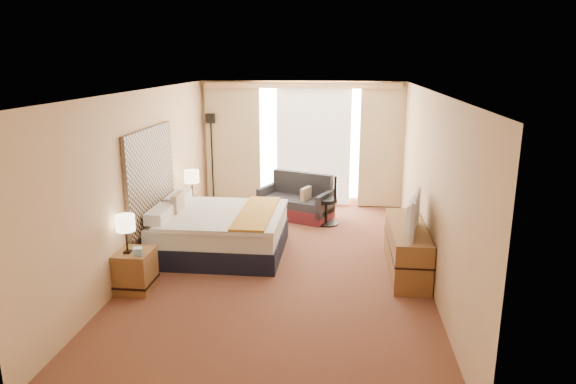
# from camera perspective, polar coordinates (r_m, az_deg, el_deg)

# --- Properties ---
(floor) EXTENTS (4.20, 7.00, 0.02)m
(floor) POSITION_cam_1_polar(r_m,az_deg,el_deg) (7.86, -0.61, -8.13)
(floor) COLOR #511719
(floor) RESTS_ON ground
(ceiling) EXTENTS (4.20, 7.00, 0.02)m
(ceiling) POSITION_cam_1_polar(r_m,az_deg,el_deg) (7.27, -0.66, 11.14)
(ceiling) COLOR white
(ceiling) RESTS_ON wall_back
(wall_back) EXTENTS (4.20, 0.02, 2.60)m
(wall_back) POSITION_cam_1_polar(r_m,az_deg,el_deg) (10.88, 1.55, 5.38)
(wall_back) COLOR #D6B382
(wall_back) RESTS_ON ground
(wall_front) EXTENTS (4.20, 0.02, 2.60)m
(wall_front) POSITION_cam_1_polar(r_m,az_deg,el_deg) (4.18, -6.40, -10.04)
(wall_front) COLOR #D6B382
(wall_front) RESTS_ON ground
(wall_left) EXTENTS (0.02, 7.00, 2.60)m
(wall_left) POSITION_cam_1_polar(r_m,az_deg,el_deg) (7.98, -15.79, 1.45)
(wall_left) COLOR #D6B382
(wall_left) RESTS_ON ground
(wall_right) EXTENTS (0.02, 7.00, 2.60)m
(wall_right) POSITION_cam_1_polar(r_m,az_deg,el_deg) (7.51, 15.48, 0.68)
(wall_right) COLOR #D6B382
(wall_right) RESTS_ON ground
(headboard) EXTENTS (0.06, 1.85, 1.50)m
(headboard) POSITION_cam_1_polar(r_m,az_deg,el_deg) (8.15, -15.00, 1.63)
(headboard) COLOR black
(headboard) RESTS_ON wall_left
(nightstand_left) EXTENTS (0.45, 0.52, 0.55)m
(nightstand_left) POSITION_cam_1_polar(r_m,az_deg,el_deg) (7.28, -16.58, -8.36)
(nightstand_left) COLOR brown
(nightstand_left) RESTS_ON floor
(nightstand_right) EXTENTS (0.45, 0.52, 0.55)m
(nightstand_right) POSITION_cam_1_polar(r_m,az_deg,el_deg) (9.49, -10.86, -2.62)
(nightstand_right) COLOR brown
(nightstand_right) RESTS_ON floor
(media_dresser) EXTENTS (0.50, 1.80, 0.70)m
(media_dresser) POSITION_cam_1_polar(r_m,az_deg,el_deg) (7.75, 13.03, -6.10)
(media_dresser) COLOR brown
(media_dresser) RESTS_ON floor
(window) EXTENTS (2.30, 0.02, 2.30)m
(window) POSITION_cam_1_polar(r_m,az_deg,el_deg) (10.83, 2.86, 5.43)
(window) COLOR white
(window) RESTS_ON wall_back
(curtains) EXTENTS (4.12, 0.19, 2.56)m
(curtains) POSITION_cam_1_polar(r_m,az_deg,el_deg) (10.75, 1.49, 5.86)
(curtains) COLOR #C7AF8C
(curtains) RESTS_ON floor
(bed) EXTENTS (1.98, 1.81, 0.96)m
(bed) POSITION_cam_1_polar(r_m,az_deg,el_deg) (8.33, -7.54, -4.35)
(bed) COLOR black
(bed) RESTS_ON floor
(loveseat) EXTENTS (1.55, 1.20, 0.86)m
(loveseat) POSITION_cam_1_polar(r_m,az_deg,el_deg) (10.11, 1.00, -1.23)
(loveseat) COLOR #54181D
(loveseat) RESTS_ON floor
(floor_lamp) EXTENTS (0.25, 0.25, 1.94)m
(floor_lamp) POSITION_cam_1_polar(r_m,az_deg,el_deg) (10.99, -8.50, 5.69)
(floor_lamp) COLOR black
(floor_lamp) RESTS_ON floor
(desk_chair) EXTENTS (0.47, 0.47, 0.97)m
(desk_chair) POSITION_cam_1_polar(r_m,az_deg,el_deg) (9.66, 4.59, -1.11)
(desk_chair) COLOR black
(desk_chair) RESTS_ON floor
(lamp_left) EXTENTS (0.25, 0.25, 0.52)m
(lamp_left) POSITION_cam_1_polar(r_m,az_deg,el_deg) (7.01, -17.63, -3.39)
(lamp_left) COLOR black
(lamp_left) RESTS_ON nightstand_left
(lamp_right) EXTENTS (0.26, 0.26, 0.56)m
(lamp_right) POSITION_cam_1_polar(r_m,az_deg,el_deg) (9.36, -10.66, 1.64)
(lamp_right) COLOR black
(lamp_right) RESTS_ON nightstand_right
(tissue_box) EXTENTS (0.14, 0.14, 0.10)m
(tissue_box) POSITION_cam_1_polar(r_m,az_deg,el_deg) (7.02, -16.35, -6.35)
(tissue_box) COLOR #94CBE5
(tissue_box) RESTS_ON nightstand_left
(telephone) EXTENTS (0.23, 0.20, 0.08)m
(telephone) POSITION_cam_1_polar(r_m,az_deg,el_deg) (9.45, -10.85, -0.70)
(telephone) COLOR black
(telephone) RESTS_ON nightstand_right
(television) EXTENTS (0.32, 0.95, 0.55)m
(television) POSITION_cam_1_polar(r_m,az_deg,el_deg) (7.25, 13.19, -2.35)
(television) COLOR black
(television) RESTS_ON media_dresser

